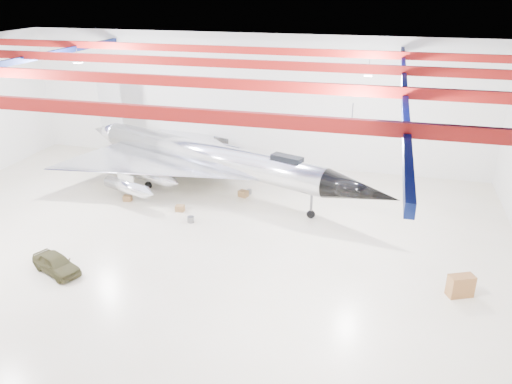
# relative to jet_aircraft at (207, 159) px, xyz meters

# --- Properties ---
(floor) EXTENTS (40.00, 40.00, 0.00)m
(floor) POSITION_rel_jet_aircraft_xyz_m (1.44, -8.04, -2.49)
(floor) COLOR beige
(floor) RESTS_ON ground
(wall_back) EXTENTS (40.00, 0.00, 40.00)m
(wall_back) POSITION_rel_jet_aircraft_xyz_m (1.44, 6.96, 3.01)
(wall_back) COLOR silver
(wall_back) RESTS_ON floor
(ceiling) EXTENTS (40.00, 40.00, 0.00)m
(ceiling) POSITION_rel_jet_aircraft_xyz_m (1.44, -8.04, 8.51)
(ceiling) COLOR #0A0F38
(ceiling) RESTS_ON wall_back
(ceiling_structure) EXTENTS (39.50, 29.50, 1.08)m
(ceiling_structure) POSITION_rel_jet_aircraft_xyz_m (1.44, -8.04, 7.83)
(ceiling_structure) COLOR maroon
(ceiling_structure) RESTS_ON ceiling
(jet_aircraft) EXTENTS (26.85, 20.26, 7.59)m
(jet_aircraft) POSITION_rel_jet_aircraft_xyz_m (0.00, 0.00, 0.00)
(jet_aircraft) COLOR silver
(jet_aircraft) RESTS_ON floor
(jeep) EXTENTS (3.51, 2.51, 1.11)m
(jeep) POSITION_rel_jet_aircraft_xyz_m (-3.97, -13.40, -1.93)
(jeep) COLOR #3C391E
(jeep) RESTS_ON floor
(desk) EXTENTS (1.43, 1.12, 1.17)m
(desk) POSITION_rel_jet_aircraft_xyz_m (17.25, -10.05, -1.90)
(desk) COLOR brown
(desk) RESTS_ON floor
(crate_ply) EXTENTS (0.66, 0.56, 0.41)m
(crate_ply) POSITION_rel_jet_aircraft_xyz_m (-4.94, -3.60, -2.28)
(crate_ply) COLOR olive
(crate_ply) RESTS_ON floor
(engine_drum) EXTENTS (0.54, 0.54, 0.41)m
(engine_drum) POSITION_rel_jet_aircraft_xyz_m (0.84, -5.69, -2.29)
(engine_drum) COLOR #59595B
(engine_drum) RESTS_ON floor
(parts_bin) EXTENTS (0.79, 0.70, 0.46)m
(parts_bin) POSITION_rel_jet_aircraft_xyz_m (3.02, -0.66, -2.26)
(parts_bin) COLOR olive
(parts_bin) RESTS_ON floor
(crate_small) EXTENTS (0.37, 0.30, 0.25)m
(crate_small) POSITION_rel_jet_aircraft_xyz_m (-5.62, -1.91, -2.37)
(crate_small) COLOR #59595B
(crate_small) RESTS_ON floor
(oil_barrel) EXTENTS (0.64, 0.53, 0.42)m
(oil_barrel) POSITION_rel_jet_aircraft_xyz_m (-0.55, -4.25, -2.28)
(oil_barrel) COLOR olive
(oil_barrel) RESTS_ON floor
(spares_box) EXTENTS (0.37, 0.37, 0.33)m
(spares_box) POSITION_rel_jet_aircraft_xyz_m (3.30, -0.01, -2.32)
(spares_box) COLOR #59595B
(spares_box) RESTS_ON floor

